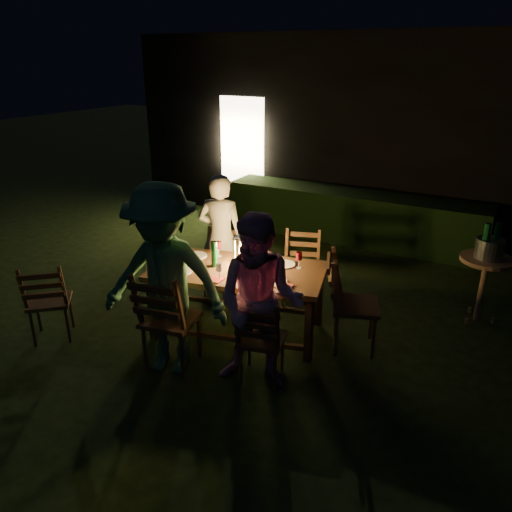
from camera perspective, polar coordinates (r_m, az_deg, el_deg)
The scene contains 29 objects.
garden_envelope at distance 10.22m, azimuth 18.41°, elevation 13.86°, with size 40.00×40.00×3.20m.
dining_table at distance 5.28m, azimuth -2.12°, elevation -2.21°, with size 1.98×1.32×0.76m.
chair_near_left at distance 4.94m, azimuth -9.73°, elevation -8.96°, with size 0.56×0.59×1.09m.
chair_near_right at distance 4.72m, azimuth 0.59°, elevation -11.06°, with size 0.49×0.51×0.90m.
chair_far_left at distance 6.24m, azimuth -4.05°, elevation -2.40°, with size 0.52×0.53×0.90m.
chair_far_right at distance 6.01m, azimuth 5.05°, elevation -3.25°, with size 0.54×0.56×0.95m.
chair_end at distance 5.25m, azimuth 10.98°, elevation -7.14°, with size 0.64×0.62×1.06m.
chair_spare at distance 5.77m, azimuth -22.36°, elevation -6.15°, with size 0.62×0.62×0.95m.
person_house_side at distance 6.09m, azimuth -4.02°, elevation 2.18°, with size 0.57×0.37×1.57m, color beige.
person_opp_right at distance 4.40m, azimuth 0.47°, elevation -5.46°, with size 0.80×0.62×1.64m, color #BB80A5.
person_opp_left at distance 4.63m, azimuth -10.42°, elevation -2.90°, with size 1.20×0.69×1.85m, color #346944.
lantern at distance 5.22m, azimuth -1.48°, elevation 0.28°, with size 0.16×0.16×0.35m.
plate_far_left at distance 5.60m, azimuth -6.90°, elevation 0.05°, with size 0.25×0.25×0.01m, color white.
plate_near_left at distance 5.23m, azimuth -8.61°, elevation -1.71°, with size 0.25×0.25×0.01m, color white.
plate_far_right at distance 5.34m, azimuth 3.17°, elevation -0.96°, with size 0.25×0.25×0.01m, color white.
plate_near_right at distance 4.95m, azimuth 2.15°, elevation -2.90°, with size 0.25×0.25×0.01m, color white.
wineglass_a at distance 5.54m, azimuth -4.30°, elevation 0.80°, with size 0.06×0.06×0.18m, color #59070F, non-canonical shape.
wineglass_b at distance 5.35m, azimuth -9.94°, elevation -0.31°, with size 0.06×0.06×0.18m, color #59070F, non-canonical shape.
wineglass_c at distance 4.89m, azimuth 0.30°, elevation -2.15°, with size 0.06×0.06×0.18m, color #59070F, non-canonical shape.
wineglass_d at distance 5.25m, azimuth 4.92°, elevation -0.50°, with size 0.06×0.06×0.18m, color #59070F, non-canonical shape.
wineglass_e at distance 4.98m, azimuth -4.23°, elevation -1.76°, with size 0.06×0.06×0.18m, color silver, non-canonical shape.
bottle_table at distance 5.26m, azimuth -4.77°, elevation 0.20°, with size 0.07×0.07×0.28m, color #0F471E.
napkin_left at distance 5.01m, azimuth -4.82°, elevation -2.65°, with size 0.18×0.14×0.01m, color red.
napkin_right at distance 4.86m, azimuth 3.10°, elevation -3.42°, with size 0.18×0.14×0.01m, color red.
phone at distance 5.19m, azimuth -9.66°, elevation -2.01°, with size 0.14×0.07×0.01m, color black.
side_table at distance 6.07m, azimuth 24.82°, elevation -0.98°, with size 0.58×0.58×0.78m.
ice_bucket at distance 6.00m, azimuth 25.12°, elevation 0.79°, with size 0.30×0.30×0.22m, color #A5A8AD.
bottle_bucket_a at distance 5.95m, azimuth 24.69°, elevation 1.21°, with size 0.07×0.07×0.32m, color #0F471E.
bottle_bucket_b at distance 6.02m, azimuth 25.70°, elevation 1.27°, with size 0.07×0.07×0.32m, color #0F471E.
Camera 1 is at (1.84, -3.81, 2.85)m, focal length 35.00 mm.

